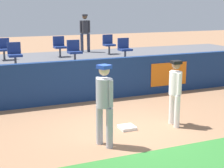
% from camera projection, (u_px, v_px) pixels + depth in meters
% --- Properties ---
extents(ground_plane, '(60.00, 60.00, 0.00)m').
position_uv_depth(ground_plane, '(127.00, 131.00, 8.94)').
color(ground_plane, '#936B4C').
extents(first_base, '(0.40, 0.40, 0.08)m').
position_uv_depth(first_base, '(127.00, 127.00, 9.11)').
color(first_base, white).
rests_on(first_base, ground_plane).
extents(player_fielder_home, '(0.38, 0.54, 1.76)m').
position_uv_depth(player_fielder_home, '(175.00, 89.00, 9.18)').
color(player_fielder_home, white).
rests_on(player_fielder_home, ground_plane).
extents(player_runner_visitor, '(0.46, 0.50, 1.88)m').
position_uv_depth(player_runner_visitor, '(104.00, 100.00, 7.79)').
color(player_runner_visitor, '#9EA3AD').
rests_on(player_runner_visitor, ground_plane).
extents(field_wall, '(18.00, 0.26, 1.40)m').
position_uv_depth(field_wall, '(86.00, 80.00, 11.71)').
color(field_wall, navy).
rests_on(field_wall, ground_plane).
extents(bleacher_platform, '(18.00, 4.80, 1.08)m').
position_uv_depth(bleacher_platform, '(65.00, 72.00, 14.04)').
color(bleacher_platform, '#59595E').
rests_on(bleacher_platform, ground_plane).
extents(seat_back_left, '(0.48, 0.44, 0.84)m').
position_uv_depth(seat_back_left, '(4.00, 48.00, 13.56)').
color(seat_back_left, '#4C4C51').
rests_on(seat_back_left, bleacher_platform).
extents(seat_back_right, '(0.46, 0.44, 0.84)m').
position_uv_depth(seat_back_right, '(109.00, 43.00, 15.26)').
color(seat_back_right, '#4C4C51').
rests_on(seat_back_right, bleacher_platform).
extents(seat_back_center, '(0.47, 0.44, 0.84)m').
position_uv_depth(seat_back_center, '(59.00, 45.00, 14.42)').
color(seat_back_center, '#4C4C51').
rests_on(seat_back_center, bleacher_platform).
extents(seat_front_left, '(0.45, 0.44, 0.84)m').
position_uv_depth(seat_front_left, '(15.00, 53.00, 12.02)').
color(seat_front_left, '#4C4C51').
rests_on(seat_front_left, bleacher_platform).
extents(seat_front_center, '(0.48, 0.44, 0.84)m').
position_uv_depth(seat_front_center, '(74.00, 50.00, 12.84)').
color(seat_front_center, '#4C4C51').
rests_on(seat_front_center, bleacher_platform).
extents(seat_front_right, '(0.46, 0.44, 0.84)m').
position_uv_depth(seat_front_right, '(124.00, 48.00, 13.62)').
color(seat_front_right, '#4C4C51').
rests_on(seat_front_right, bleacher_platform).
extents(spectator_hooded, '(0.47, 0.37, 1.70)m').
position_uv_depth(spectator_hooded, '(85.00, 30.00, 15.82)').
color(spectator_hooded, '#33384C').
rests_on(spectator_hooded, bleacher_platform).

